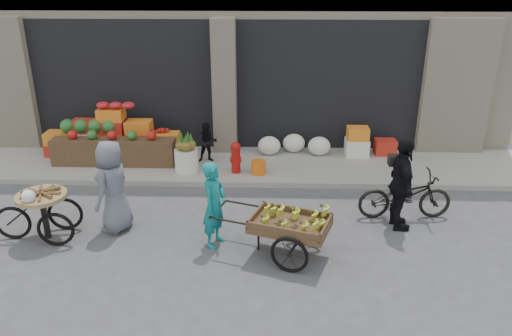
{
  "coord_description": "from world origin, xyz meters",
  "views": [
    {
      "loc": [
        1.12,
        -6.6,
        4.44
      ],
      "look_at": [
        0.86,
        1.45,
        1.1
      ],
      "focal_mm": 35.0,
      "sensor_mm": 36.0,
      "label": 1
    }
  ],
  "objects_px": {
    "orange_bucket": "(258,167)",
    "vendor_woman": "(214,205)",
    "seated_person": "(207,142)",
    "tricycle_cart": "(43,209)",
    "pineapple_bin": "(186,160)",
    "banana_cart": "(287,222)",
    "vendor_grey": "(113,187)",
    "fire_hydrant": "(236,156)",
    "cyclist": "(401,185)",
    "bicycle": "(405,195)"
  },
  "relations": [
    {
      "from": "vendor_woman",
      "to": "bicycle",
      "type": "xyz_separation_m",
      "value": [
        3.4,
        1.07,
        -0.29
      ]
    },
    {
      "from": "fire_hydrant",
      "to": "vendor_grey",
      "type": "relative_size",
      "value": 0.43
    },
    {
      "from": "orange_bucket",
      "to": "vendor_grey",
      "type": "xyz_separation_m",
      "value": [
        -2.47,
        -2.33,
        0.56
      ]
    },
    {
      "from": "banana_cart",
      "to": "seated_person",
      "type": "bearing_deg",
      "value": 133.99
    },
    {
      "from": "orange_bucket",
      "to": "seated_person",
      "type": "height_order",
      "value": "seated_person"
    },
    {
      "from": "orange_bucket",
      "to": "tricycle_cart",
      "type": "height_order",
      "value": "tricycle_cart"
    },
    {
      "from": "seated_person",
      "to": "cyclist",
      "type": "xyz_separation_m",
      "value": [
        3.75,
        -2.82,
        0.26
      ]
    },
    {
      "from": "orange_bucket",
      "to": "banana_cart",
      "type": "distance_m",
      "value": 3.18
    },
    {
      "from": "banana_cart",
      "to": "tricycle_cart",
      "type": "xyz_separation_m",
      "value": [
        -4.13,
        0.44,
        -0.06
      ]
    },
    {
      "from": "seated_person",
      "to": "banana_cart",
      "type": "height_order",
      "value": "seated_person"
    },
    {
      "from": "banana_cart",
      "to": "cyclist",
      "type": "xyz_separation_m",
      "value": [
        2.01,
        1.0,
        0.22
      ]
    },
    {
      "from": "banana_cart",
      "to": "fire_hydrant",
      "type": "bearing_deg",
      "value": 127.68
    },
    {
      "from": "tricycle_cart",
      "to": "vendor_woman",
      "type": "bearing_deg",
      "value": -7.74
    },
    {
      "from": "banana_cart",
      "to": "bicycle",
      "type": "distance_m",
      "value": 2.62
    },
    {
      "from": "seated_person",
      "to": "tricycle_cart",
      "type": "height_order",
      "value": "seated_person"
    },
    {
      "from": "pineapple_bin",
      "to": "banana_cart",
      "type": "xyz_separation_m",
      "value": [
        2.14,
        -3.21,
        0.26
      ]
    },
    {
      "from": "cyclist",
      "to": "pineapple_bin",
      "type": "bearing_deg",
      "value": 58.67
    },
    {
      "from": "orange_bucket",
      "to": "pineapple_bin",
      "type": "bearing_deg",
      "value": 176.42
    },
    {
      "from": "tricycle_cart",
      "to": "fire_hydrant",
      "type": "bearing_deg",
      "value": 35.86
    },
    {
      "from": "banana_cart",
      "to": "cyclist",
      "type": "distance_m",
      "value": 2.25
    },
    {
      "from": "banana_cart",
      "to": "orange_bucket",
      "type": "bearing_deg",
      "value": 119.33
    },
    {
      "from": "tricycle_cart",
      "to": "bicycle",
      "type": "xyz_separation_m",
      "value": [
        6.34,
        0.96,
        -0.11
      ]
    },
    {
      "from": "fire_hydrant",
      "to": "seated_person",
      "type": "distance_m",
      "value": 0.96
    },
    {
      "from": "vendor_grey",
      "to": "vendor_woman",
      "type": "bearing_deg",
      "value": 92.07
    },
    {
      "from": "banana_cart",
      "to": "vendor_woman",
      "type": "xyz_separation_m",
      "value": [
        -1.2,
        0.33,
        0.11
      ]
    },
    {
      "from": "tricycle_cart",
      "to": "vendor_grey",
      "type": "height_order",
      "value": "vendor_grey"
    },
    {
      "from": "seated_person",
      "to": "vendor_woman",
      "type": "relative_size",
      "value": 0.63
    },
    {
      "from": "vendor_woman",
      "to": "cyclist",
      "type": "relative_size",
      "value": 0.88
    },
    {
      "from": "fire_hydrant",
      "to": "tricycle_cart",
      "type": "relative_size",
      "value": 0.49
    },
    {
      "from": "banana_cart",
      "to": "tricycle_cart",
      "type": "relative_size",
      "value": 1.53
    },
    {
      "from": "banana_cart",
      "to": "vendor_grey",
      "type": "xyz_separation_m",
      "value": [
        -3.01,
        0.78,
        0.21
      ]
    },
    {
      "from": "orange_bucket",
      "to": "vendor_grey",
      "type": "height_order",
      "value": "vendor_grey"
    },
    {
      "from": "vendor_woman",
      "to": "cyclist",
      "type": "height_order",
      "value": "cyclist"
    },
    {
      "from": "tricycle_cart",
      "to": "vendor_grey",
      "type": "xyz_separation_m",
      "value": [
        1.12,
        0.35,
        0.27
      ]
    },
    {
      "from": "bicycle",
      "to": "cyclist",
      "type": "bearing_deg",
      "value": 150.18
    },
    {
      "from": "vendor_grey",
      "to": "bicycle",
      "type": "relative_size",
      "value": 0.97
    },
    {
      "from": "banana_cart",
      "to": "bicycle",
      "type": "bearing_deg",
      "value": 51.76
    },
    {
      "from": "seated_person",
      "to": "vendor_grey",
      "type": "height_order",
      "value": "vendor_grey"
    },
    {
      "from": "orange_bucket",
      "to": "cyclist",
      "type": "height_order",
      "value": "cyclist"
    },
    {
      "from": "orange_bucket",
      "to": "vendor_grey",
      "type": "bearing_deg",
      "value": -136.6
    },
    {
      "from": "seated_person",
      "to": "tricycle_cart",
      "type": "distance_m",
      "value": 4.14
    },
    {
      "from": "orange_bucket",
      "to": "bicycle",
      "type": "bearing_deg",
      "value": -31.93
    },
    {
      "from": "vendor_woman",
      "to": "seated_person",
      "type": "bearing_deg",
      "value": 29.76
    },
    {
      "from": "orange_bucket",
      "to": "vendor_woman",
      "type": "distance_m",
      "value": 2.9
    },
    {
      "from": "vendor_grey",
      "to": "cyclist",
      "type": "xyz_separation_m",
      "value": [
        5.02,
        0.22,
        0.02
      ]
    },
    {
      "from": "fire_hydrant",
      "to": "vendor_grey",
      "type": "bearing_deg",
      "value": -129.54
    },
    {
      "from": "orange_bucket",
      "to": "vendor_woman",
      "type": "height_order",
      "value": "vendor_woman"
    },
    {
      "from": "pineapple_bin",
      "to": "orange_bucket",
      "type": "height_order",
      "value": "pineapple_bin"
    },
    {
      "from": "bicycle",
      "to": "cyclist",
      "type": "distance_m",
      "value": 0.6
    },
    {
      "from": "orange_bucket",
      "to": "bicycle",
      "type": "relative_size",
      "value": 0.19
    }
  ]
}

